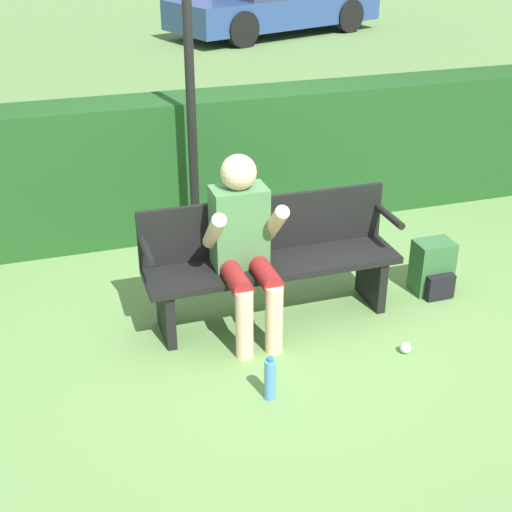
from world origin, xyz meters
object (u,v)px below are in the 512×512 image
Objects in this scene: backpack at (433,269)px; parked_car at (275,4)px; person_seated at (244,240)px; water_bottle at (270,379)px; signpost at (189,56)px; park_bench at (270,258)px.

backpack is 10.69m from parked_car.
water_bottle is (-0.08, -0.76, -0.51)m from person_seated.
signpost is at bearing 141.54° from backpack.
water_bottle is at bearing -95.96° from person_seated.
person_seated is at bearing -129.33° from parked_car.
parked_car reaches higher than park_bench.
person_seated reaches higher than water_bottle.
signpost is at bearing -131.89° from parked_car.
person_seated is 1.50m from backpack.
water_bottle is (-0.30, -0.88, -0.30)m from park_bench.
park_bench is 4.35× the size of backpack.
backpack is 0.14× the size of signpost.
park_bench reaches higher than water_bottle.
person_seated is 0.25× the size of parked_car.
parked_car is (3.61, 10.34, 0.16)m from park_bench.
park_bench reaches higher than backpack.
park_bench is 1.45× the size of person_seated.
park_bench is 0.36× the size of parked_car.
person_seated is 1.52m from signpost.
parked_car is (3.83, 10.46, -0.05)m from person_seated.
park_bench is 0.33m from person_seated.
signpost reaches higher than person_seated.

